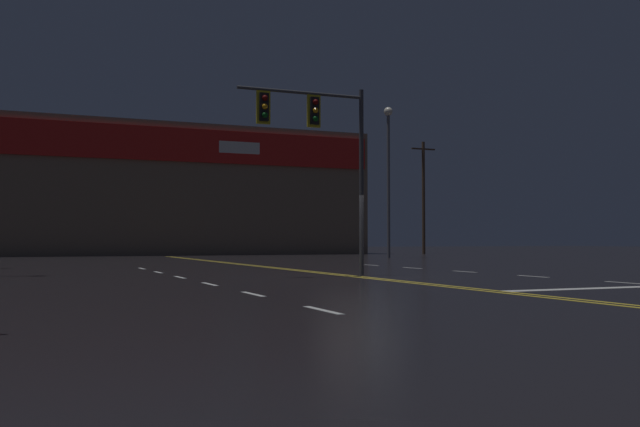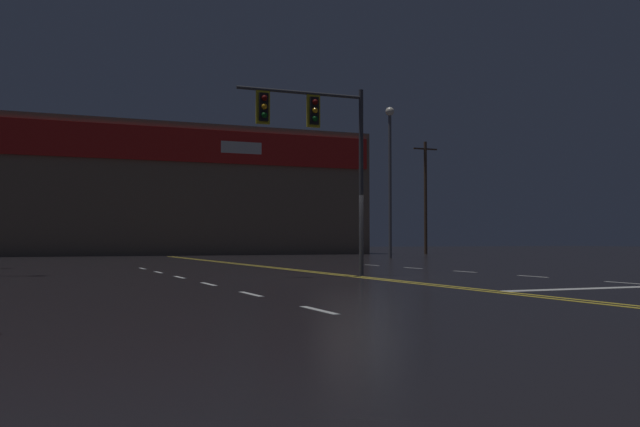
# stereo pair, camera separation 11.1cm
# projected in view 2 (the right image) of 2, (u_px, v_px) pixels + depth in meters

# --- Properties ---
(ground_plane) EXTENTS (200.00, 200.00, 0.00)m
(ground_plane) POSITION_uv_depth(u_px,v_px,m) (358.00, 277.00, 21.23)
(ground_plane) COLOR black
(road_markings) EXTENTS (14.80, 60.00, 0.01)m
(road_markings) POSITION_uv_depth(u_px,v_px,m) (407.00, 278.00, 20.42)
(road_markings) COLOR gold
(road_markings) RESTS_ON ground
(traffic_signal_median) EXTENTS (4.11, 0.36, 5.83)m
(traffic_signal_median) POSITION_uv_depth(u_px,v_px,m) (313.00, 131.00, 21.70)
(traffic_signal_median) COLOR #38383D
(traffic_signal_median) RESTS_ON ground
(streetlight_median_approach) EXTENTS (0.56, 0.56, 9.62)m
(streetlight_median_approach) POSITION_uv_depth(u_px,v_px,m) (390.00, 162.00, 45.30)
(streetlight_median_approach) COLOR #59595E
(streetlight_median_approach) RESTS_ON ground
(building_backdrop) EXTENTS (33.79, 10.23, 9.91)m
(building_backdrop) POSITION_uv_depth(u_px,v_px,m) (151.00, 192.00, 56.64)
(building_backdrop) COLOR #7A6651
(building_backdrop) RESTS_ON ground
(utility_pole_row) EXTENTS (46.05, 0.26, 12.72)m
(utility_pole_row) POSITION_uv_depth(u_px,v_px,m) (110.00, 172.00, 49.30)
(utility_pole_row) COLOR #4C3828
(utility_pole_row) RESTS_ON ground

